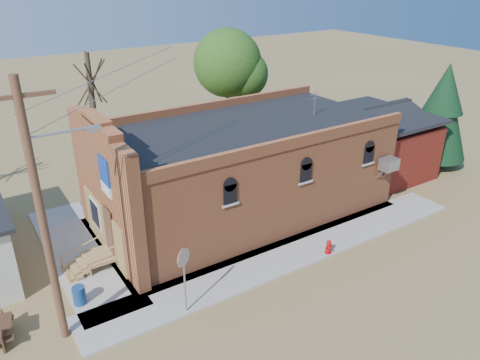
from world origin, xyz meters
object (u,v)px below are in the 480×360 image
fire_hydrant (329,247)px  stop_sign (184,263)px  brick_bar (238,170)px  trash_barrel (79,295)px  utility_pole (43,214)px

fire_hydrant → stop_sign: (-6.99, 0.00, 1.76)m
fire_hydrant → brick_bar: bearing=86.8°
brick_bar → trash_barrel: bearing=-161.7°
fire_hydrant → stop_sign: bearing=164.5°
trash_barrel → stop_sign: bearing=-38.8°
brick_bar → fire_hydrant: brick_bar is taller
brick_bar → fire_hydrant: size_ratio=25.11×
brick_bar → utility_pole: (-9.79, -4.29, 2.43)m
fire_hydrant → utility_pole: bearing=158.2°
brick_bar → stop_sign: size_ratio=6.07×
utility_pole → stop_sign: utility_pole is taller
utility_pole → trash_barrel: bearing=57.7°
utility_pole → fire_hydrant: 11.89m
utility_pole → stop_sign: (4.00, -1.20, -2.61)m
utility_pole → trash_barrel: 4.61m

